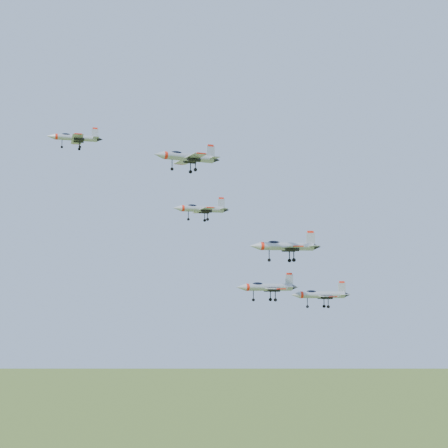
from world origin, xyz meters
name	(u,v)px	position (x,y,z in m)	size (l,w,h in m)	color
jet_lead	(74,138)	(-18.81, 16.28, 163.73)	(11.13, 9.20, 2.97)	#9CA1A8
jet_left_high	(201,209)	(2.17, -1.49, 148.16)	(10.83, 8.93, 2.90)	#9CA1A8
jet_right_high	(187,157)	(-5.87, -19.15, 153.80)	(11.04, 9.15, 2.95)	#9CA1A8
jet_left_low	(267,287)	(16.96, 2.14, 133.84)	(13.18, 10.82, 3.53)	#9CA1A8
jet_right_low	(285,246)	(14.17, -11.78, 140.95)	(13.08, 10.91, 3.50)	#9CA1A8
jet_trail	(320,295)	(28.06, 1.01, 132.32)	(12.65, 10.56, 3.38)	#9CA1A8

